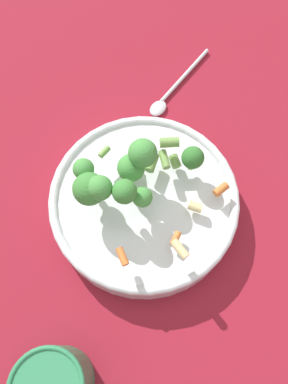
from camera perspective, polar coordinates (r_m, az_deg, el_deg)
The scene contains 5 objects.
ground_plane at distance 0.60m, azimuth -0.00°, elevation -2.41°, with size 3.00×3.00×0.00m, color maroon.
bowl at distance 0.58m, azimuth -0.00°, elevation -1.47°, with size 0.29×0.29×0.05m.
pasta_salad at distance 0.51m, azimuth -2.68°, elevation 2.40°, with size 0.22×0.19×0.09m.
cup at distance 0.53m, azimuth -13.56°, elevation -26.59°, with size 0.09×0.09×0.09m.
spoon at distance 0.71m, azimuth 3.77°, elevation 14.79°, with size 0.11×0.17×0.01m.
Camera 1 is at (0.03, -0.20, 0.56)m, focal length 35.00 mm.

